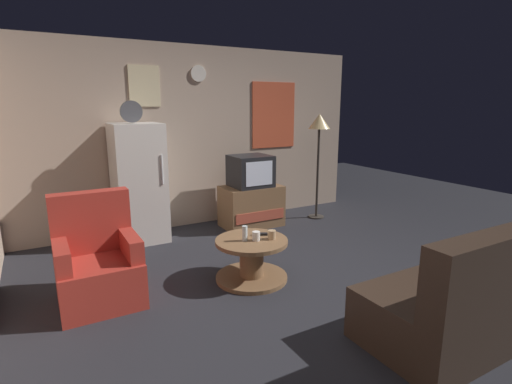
{
  "coord_description": "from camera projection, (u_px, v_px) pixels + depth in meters",
  "views": [
    {
      "loc": [
        -2.06,
        -2.89,
        1.73
      ],
      "look_at": [
        0.09,
        0.9,
        0.75
      ],
      "focal_mm": 27.52,
      "sensor_mm": 36.0,
      "label": 1
    }
  ],
  "objects": [
    {
      "name": "wall_with_art",
      "position": [
        198.0,
        137.0,
        5.63
      ],
      "size": [
        5.2,
        0.12,
        2.52
      ],
      "color": "tan",
      "rests_on": "ground_plane"
    },
    {
      "name": "coffee_table",
      "position": [
        252.0,
        259.0,
        3.92
      ],
      "size": [
        0.72,
        0.72,
        0.42
      ],
      "color": "brown",
      "rests_on": "ground_plane"
    },
    {
      "name": "couch",
      "position": [
        475.0,
        297.0,
        2.94
      ],
      "size": [
        1.7,
        0.8,
        0.92
      ],
      "color": "#38281E",
      "rests_on": "ground_plane"
    },
    {
      "name": "tv_stand",
      "position": [
        251.0,
        206.0,
        5.65
      ],
      "size": [
        0.84,
        0.53,
        0.59
      ],
      "color": "brown",
      "rests_on": "ground_plane"
    },
    {
      "name": "ground_plane",
      "position": [
        294.0,
        286.0,
        3.82
      ],
      "size": [
        12.0,
        12.0,
        0.0
      ],
      "primitive_type": "plane",
      "color": "#232328"
    },
    {
      "name": "fridge",
      "position": [
        139.0,
        183.0,
        4.96
      ],
      "size": [
        0.6,
        0.62,
        1.77
      ],
      "color": "silver",
      "rests_on": "ground_plane"
    },
    {
      "name": "crt_tv",
      "position": [
        250.0,
        171.0,
        5.53
      ],
      "size": [
        0.54,
        0.51,
        0.44
      ],
      "color": "black",
      "rests_on": "tv_stand"
    },
    {
      "name": "standing_lamp",
      "position": [
        319.0,
        130.0,
        5.83
      ],
      "size": [
        0.32,
        0.32,
        1.59
      ],
      "color": "#332D28",
      "rests_on": "ground_plane"
    },
    {
      "name": "remote_control",
      "position": [
        260.0,
        234.0,
        3.99
      ],
      "size": [
        0.15,
        0.11,
        0.02
      ],
      "primitive_type": "cube",
      "rotation": [
        0.0,
        0.0,
        -0.46
      ],
      "color": "black",
      "rests_on": "coffee_table"
    },
    {
      "name": "wine_glass",
      "position": [
        245.0,
        233.0,
        3.82
      ],
      "size": [
        0.05,
        0.05,
        0.15
      ],
      "primitive_type": "cylinder",
      "color": "silver",
      "rests_on": "coffee_table"
    },
    {
      "name": "mug_ceramic_white",
      "position": [
        256.0,
        236.0,
        3.83
      ],
      "size": [
        0.08,
        0.08,
        0.09
      ],
      "primitive_type": "cylinder",
      "color": "silver",
      "rests_on": "coffee_table"
    },
    {
      "name": "mug_ceramic_tan",
      "position": [
        272.0,
        235.0,
        3.87
      ],
      "size": [
        0.08,
        0.08,
        0.09
      ],
      "primitive_type": "cylinder",
      "color": "tan",
      "rests_on": "coffee_table"
    },
    {
      "name": "armchair",
      "position": [
        97.0,
        264.0,
        3.48
      ],
      "size": [
        0.68,
        0.68,
        0.96
      ],
      "color": "#A52D23",
      "rests_on": "ground_plane"
    }
  ]
}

